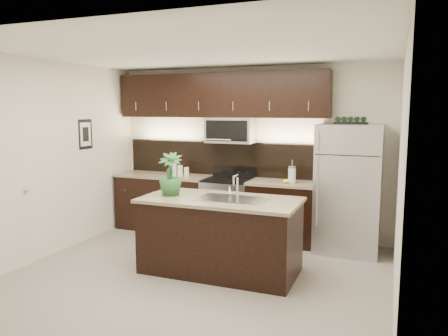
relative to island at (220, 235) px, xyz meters
name	(u,v)px	position (x,y,z in m)	size (l,w,h in m)	color
ground	(199,274)	(-0.21, -0.19, -0.47)	(4.50, 4.50, 0.00)	gray
room_walls	(188,138)	(-0.32, -0.23, 1.22)	(4.52, 4.02, 2.71)	silver
counter_run	(216,206)	(-0.67, 1.50, 0.00)	(3.51, 0.65, 0.94)	black
upper_fixtures	(221,102)	(-0.64, 1.64, 1.67)	(3.49, 0.40, 1.66)	black
island	(220,235)	(0.00, 0.00, 0.00)	(1.96, 0.96, 0.94)	black
sink_faucet	(232,198)	(0.15, 0.01, 0.48)	(0.84, 0.50, 0.28)	silver
refrigerator	(349,188)	(1.39, 1.44, 0.44)	(0.88, 0.79, 1.83)	#B2B2B7
wine_rack	(351,121)	(1.39, 1.44, 1.40)	(0.45, 0.28, 0.11)	black
plant	(170,174)	(-0.67, -0.04, 0.74)	(0.31, 0.31, 0.54)	#245B26
canisters	(179,170)	(-1.32, 1.45, 0.56)	(0.32, 0.10, 0.21)	silver
french_press	(292,175)	(0.57, 1.45, 0.59)	(0.12, 0.12, 0.34)	silver
bananas	(286,181)	(0.48, 1.42, 0.50)	(0.19, 0.15, 0.06)	yellow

